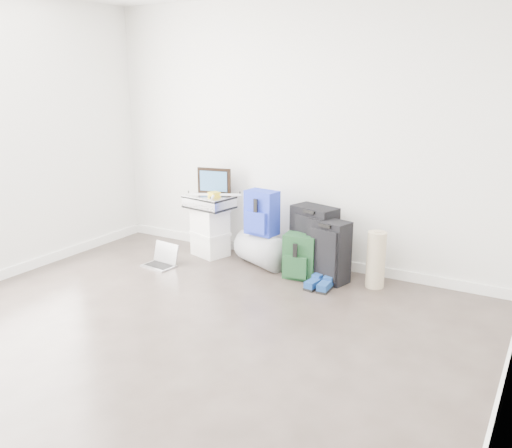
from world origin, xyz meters
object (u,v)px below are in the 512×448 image
Objects in this scene: boxes_stack at (210,232)px; duffel_bag at (263,250)px; carry_on at (328,251)px; large_suitcase at (314,240)px; laptop at (162,260)px; briefcase at (209,202)px.

duffel_bag is at bearing 16.40° from boxes_stack.
carry_on is (0.76, -0.08, 0.13)m from duffel_bag.
boxes_stack is at bearing -156.51° from duffel_bag.
laptop is (-1.46, -0.60, -0.29)m from large_suitcase.
carry_on is (1.44, -0.09, -0.30)m from briefcase.
boxes_stack is 1.52× the size of laptop.
large_suitcase reaches higher than duffel_bag.
boxes_stack is 0.63m from laptop.
duffel_bag is (0.68, -0.01, -0.09)m from boxes_stack.
laptop is at bearing -150.89° from carry_on.
boxes_stack is 1.11× the size of briefcase.
briefcase is 0.80m from duffel_bag.
briefcase reaches higher than duffel_bag.
laptop is at bearing -125.36° from duffel_bag.
large_suitcase is at bearing 31.92° from duffel_bag.
duffel_bag is at bearing -156.65° from large_suitcase.
briefcase is (0.00, 0.00, 0.34)m from boxes_stack.
briefcase is at bearing 0.00° from boxes_stack.
duffel_bag is 0.94× the size of carry_on.
briefcase reaches higher than carry_on.
large_suitcase is 1.13× the size of carry_on.
large_suitcase reaches higher than briefcase.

